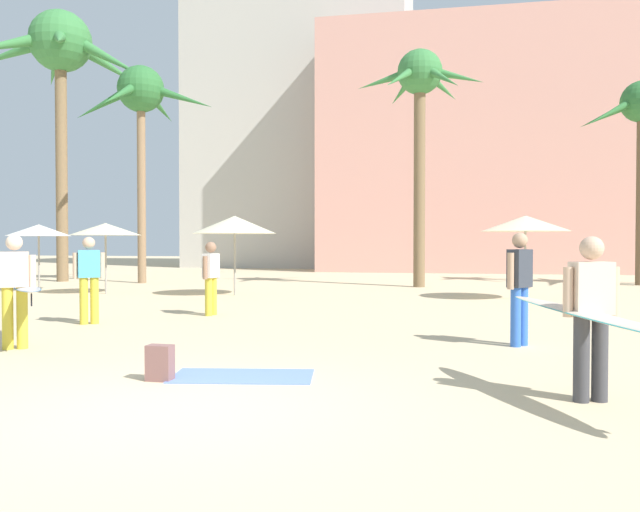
% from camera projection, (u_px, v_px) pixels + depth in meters
% --- Properties ---
extents(ground, '(120.00, 120.00, 0.00)m').
position_uv_depth(ground, '(175.00, 410.00, 6.24)').
color(ground, beige).
extents(hotel_pink, '(16.87, 8.41, 13.36)m').
position_uv_depth(hotel_pink, '(476.00, 152.00, 36.26)').
color(hotel_pink, '#DB9989').
rests_on(hotel_pink, ground).
extents(hotel_tower_gray, '(13.74, 9.25, 23.03)m').
position_uv_depth(hotel_tower_gray, '(304.00, 92.00, 42.58)').
color(hotel_tower_gray, '#BCB7AD').
rests_on(hotel_tower_gray, ground).
extents(palm_tree_center, '(5.81, 5.78, 8.47)m').
position_uv_depth(palm_tree_center, '(141.00, 101.00, 25.05)').
color(palm_tree_center, '#896B4C').
rests_on(palm_tree_center, ground).
extents(palm_tree_right, '(7.79, 7.13, 10.96)m').
position_uv_depth(palm_tree_right, '(60.00, 56.00, 26.00)').
color(palm_tree_right, brown).
rests_on(palm_tree_right, ground).
extents(palm_tree_far_right, '(4.56, 3.96, 8.45)m').
position_uv_depth(palm_tree_far_right, '(420.00, 95.00, 22.86)').
color(palm_tree_far_right, brown).
rests_on(palm_tree_far_right, ground).
extents(cafe_umbrella_0, '(2.03, 2.03, 2.18)m').
position_uv_depth(cafe_umbrella_0, '(39.00, 230.00, 20.97)').
color(cafe_umbrella_0, gray).
rests_on(cafe_umbrella_0, ground).
extents(cafe_umbrella_1, '(2.51, 2.51, 2.40)m').
position_uv_depth(cafe_umbrella_1, '(235.00, 225.00, 19.38)').
color(cafe_umbrella_1, gray).
rests_on(cafe_umbrella_1, ground).
extents(cafe_umbrella_2, '(2.17, 2.17, 2.20)m').
position_uv_depth(cafe_umbrella_2, '(105.00, 229.00, 19.98)').
color(cafe_umbrella_2, gray).
rests_on(cafe_umbrella_2, ground).
extents(cafe_umbrella_3, '(2.44, 2.44, 2.35)m').
position_uv_depth(cafe_umbrella_3, '(525.00, 224.00, 17.98)').
color(cafe_umbrella_3, gray).
rests_on(cafe_umbrella_3, ground).
extents(beach_towel, '(1.80, 1.10, 0.01)m').
position_uv_depth(beach_towel, '(242.00, 376.00, 7.76)').
color(beach_towel, '#6684E0').
rests_on(beach_towel, ground).
extents(backpack, '(0.31, 0.25, 0.42)m').
position_uv_depth(backpack, '(160.00, 363.00, 7.55)').
color(backpack, '#7D5450').
rests_on(backpack, ground).
extents(person_mid_right, '(1.58, 2.89, 1.69)m').
position_uv_depth(person_mid_right, '(594.00, 314.00, 6.41)').
color(person_mid_right, '#3D3D42').
rests_on(person_mid_right, ground).
extents(person_near_left, '(1.92, 2.28, 1.74)m').
position_uv_depth(person_near_left, '(20.00, 287.00, 9.86)').
color(person_near_left, gold).
rests_on(person_near_left, ground).
extents(person_near_right, '(0.45, 0.53, 1.77)m').
position_uv_depth(person_near_right, '(520.00, 284.00, 10.02)').
color(person_near_right, blue).
rests_on(person_near_right, ground).
extents(person_far_left, '(0.28, 0.61, 1.62)m').
position_uv_depth(person_far_left, '(211.00, 275.00, 14.18)').
color(person_far_left, gold).
rests_on(person_far_left, ground).
extents(person_mid_center, '(0.55, 0.42, 1.72)m').
position_uv_depth(person_mid_center, '(89.00, 276.00, 12.68)').
color(person_mid_center, gold).
rests_on(person_mid_center, ground).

